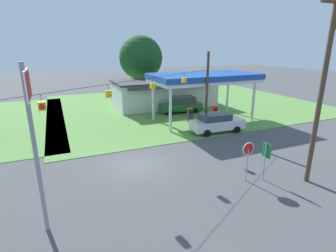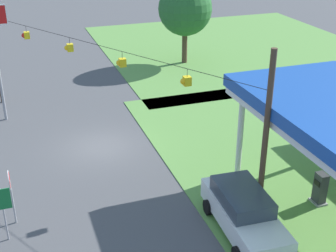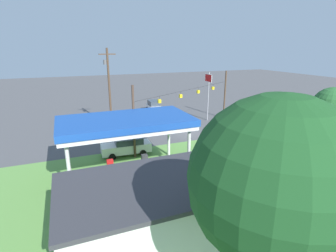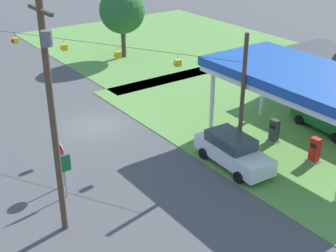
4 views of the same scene
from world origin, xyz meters
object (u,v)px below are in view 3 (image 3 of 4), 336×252
car_at_pumps_front (127,146)px  route_sign (130,116)px  fuel_pump_far (110,168)px  tree_behind_station (276,181)px  stop_sign_overhead (208,87)px  car_on_crossroad (154,106)px  fuel_pump_near (145,163)px  utility_pole_main (109,85)px  tree_west_verge (332,107)px  gas_station_store (176,204)px  gas_station_canopy (126,124)px  stop_sign_roadside (138,116)px  car_at_pumps_rear (148,183)px

car_at_pumps_front → route_sign: (-2.56, -9.10, 0.75)m
fuel_pump_far → tree_behind_station: bearing=104.3°
stop_sign_overhead → fuel_pump_far: bearing=37.0°
car_on_crossroad → tree_behind_station: bearing=-9.3°
fuel_pump_near → utility_pole_main: 15.39m
fuel_pump_far → tree_behind_station: (-3.78, 14.84, 5.50)m
route_sign → tree_west_verge: (-19.47, 14.99, 2.83)m
fuel_pump_far → tree_west_verge: 24.86m
stop_sign_overhead → gas_station_store: bearing=55.8°
gas_station_canopy → tree_west_verge: 23.00m
tree_west_verge → car_at_pumps_front: bearing=-15.0°
gas_station_store → car_on_crossroad: 31.13m
route_sign → tree_west_verge: size_ratio=0.35×
stop_sign_roadside → route_sign: bearing=162.4°
car_at_pumps_rear → tree_west_verge: size_ratio=0.78×
gas_station_canopy → tree_behind_station: (-2.21, 14.84, 1.57)m
stop_sign_overhead → tree_west_verge: bearing=116.3°
car_at_pumps_front → stop_sign_roadside: bearing=-109.5°
gas_station_canopy → fuel_pump_near: size_ratio=7.37×
tree_west_verge → gas_station_canopy: bearing=-4.3°
stop_sign_roadside → car_on_crossroad: bearing=57.8°
utility_pole_main → tree_west_verge: utility_pole_main is taller
car_at_pumps_rear → utility_pole_main: 19.27m
fuel_pump_far → stop_sign_roadside: stop_sign_roadside is taller
utility_pole_main → tree_behind_station: bearing=92.2°
utility_pole_main → tree_behind_station: 29.29m
gas_station_canopy → stop_sign_overhead: stop_sign_overhead is taller
gas_station_store → tree_west_verge: tree_west_verge is taller
fuel_pump_near → car_at_pumps_front: 4.22m
car_at_pumps_rear → car_on_crossroad: size_ratio=1.21×
fuel_pump_near → car_on_crossroad: car_on_crossroad is taller
gas_station_canopy → tree_behind_station: size_ratio=1.18×
gas_station_canopy → car_on_crossroad: (-9.77, -21.21, -3.66)m
fuel_pump_near → gas_station_canopy: bearing=0.1°
stop_sign_roadside → tree_west_verge: 23.67m
car_at_pumps_rear → stop_sign_overhead: 23.21m
tree_west_verge → gas_station_store: bearing=17.4°
route_sign → tree_west_verge: bearing=142.4°
tree_behind_station → fuel_pump_far: bearing=-75.7°
stop_sign_overhead → tree_west_verge: (-7.28, 14.71, -0.61)m
stop_sign_roadside → utility_pole_main: size_ratio=0.23×
utility_pole_main → fuel_pump_near: bearing=91.9°
stop_sign_roadside → utility_pole_main: 5.66m
route_sign → tree_west_verge: 24.74m
gas_station_store → tree_behind_station: size_ratio=1.43×
car_at_pumps_rear → fuel_pump_near: bearing=82.0°
gas_station_store → tree_behind_station: 7.72m
route_sign → utility_pole_main: bearing=-26.3°
stop_sign_roadside → stop_sign_overhead: (-11.11, -0.06, 3.34)m
car_at_pumps_front → route_sign: size_ratio=2.17×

